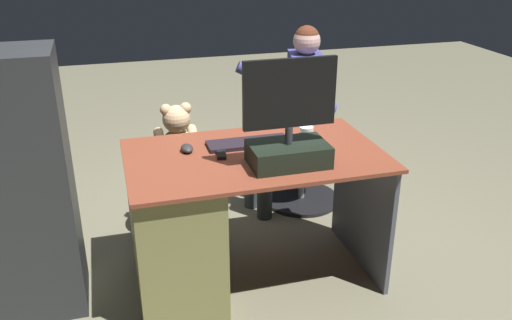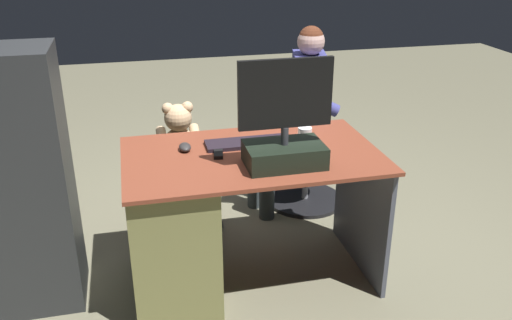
# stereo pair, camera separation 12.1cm
# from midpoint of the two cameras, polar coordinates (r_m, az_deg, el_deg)

# --- Properties ---
(ground_plane) EXTENTS (10.00, 10.00, 0.00)m
(ground_plane) POSITION_cam_midpoint_polar(r_m,az_deg,el_deg) (3.28, -0.53, -9.05)
(ground_plane) COLOR #6F6B53
(desk) EXTENTS (1.26, 0.76, 0.72)m
(desk) POSITION_cam_midpoint_polar(r_m,az_deg,el_deg) (2.78, -5.90, -6.49)
(desk) COLOR brown
(desk) RESTS_ON ground_plane
(monitor) EXTENTS (0.43, 0.23, 0.50)m
(monitor) POSITION_cam_midpoint_polar(r_m,az_deg,el_deg) (2.51, 4.39, 2.41)
(monitor) COLOR black
(monitor) RESTS_ON desk
(keyboard) EXTENTS (0.42, 0.14, 0.02)m
(keyboard) POSITION_cam_midpoint_polar(r_m,az_deg,el_deg) (2.78, 0.25, 1.80)
(keyboard) COLOR black
(keyboard) RESTS_ON desk
(computer_mouse) EXTENTS (0.06, 0.10, 0.04)m
(computer_mouse) POSITION_cam_midpoint_polar(r_m,az_deg,el_deg) (2.73, -6.20, 1.34)
(computer_mouse) COLOR #2F2C2C
(computer_mouse) RESTS_ON desk
(cup) EXTENTS (0.07, 0.07, 0.10)m
(cup) POSITION_cam_midpoint_polar(r_m,az_deg,el_deg) (2.78, 6.36, 2.45)
(cup) COLOR white
(cup) RESTS_ON desk
(tv_remote) EXTENTS (0.07, 0.16, 0.02)m
(tv_remote) POSITION_cam_midpoint_polar(r_m,az_deg,el_deg) (2.68, -2.68, 0.84)
(tv_remote) COLOR black
(tv_remote) RESTS_ON desk
(notebook_binder) EXTENTS (0.29, 0.35, 0.02)m
(notebook_binder) POSITION_cam_midpoint_polar(r_m,az_deg,el_deg) (2.68, 3.45, 0.94)
(notebook_binder) COLOR beige
(notebook_binder) RESTS_ON desk
(office_chair_teddy) EXTENTS (0.49, 0.49, 0.47)m
(office_chair_teddy) POSITION_cam_midpoint_polar(r_m,az_deg,el_deg) (3.34, -6.68, -3.25)
(office_chair_teddy) COLOR black
(office_chair_teddy) RESTS_ON ground_plane
(teddy_bear) EXTENTS (0.26, 0.26, 0.37)m
(teddy_bear) POSITION_cam_midpoint_polar(r_m,az_deg,el_deg) (3.21, -7.01, 2.62)
(teddy_bear) COLOR #D4AD80
(teddy_bear) RESTS_ON office_chair_teddy
(visitor_chair) EXTENTS (0.52, 0.52, 0.47)m
(visitor_chair) POSITION_cam_midpoint_polar(r_m,az_deg,el_deg) (3.69, 6.18, -0.75)
(visitor_chair) COLOR black
(visitor_chair) RESTS_ON ground_plane
(person) EXTENTS (0.55, 0.56, 1.20)m
(person) POSITION_cam_midpoint_polar(r_m,az_deg,el_deg) (3.49, 5.38, 5.60)
(person) COLOR #3D3E81
(person) RESTS_ON ground_plane
(equipment_rack) EXTENTS (0.44, 0.36, 1.28)m
(equipment_rack) POSITION_cam_midpoint_polar(r_m,az_deg,el_deg) (2.76, -22.16, -2.39)
(equipment_rack) COLOR #2A2C2E
(equipment_rack) RESTS_ON ground_plane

